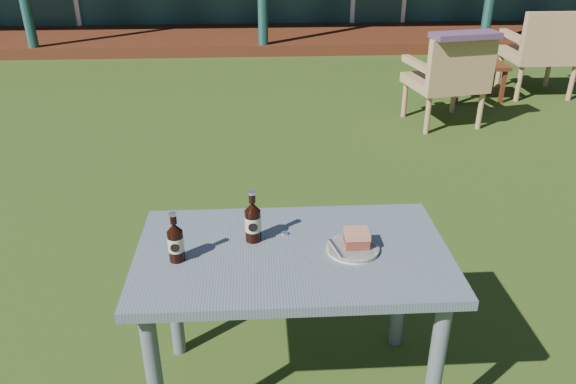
{
  "coord_description": "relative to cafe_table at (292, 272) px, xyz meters",
  "views": [
    {
      "loc": [
        -0.12,
        -3.42,
        1.88
      ],
      "look_at": [
        0.0,
        -1.3,
        0.82
      ],
      "focal_mm": 35.0,
      "sensor_mm": 36.0,
      "label": 1
    }
  ],
  "objects": [
    {
      "name": "plate",
      "position": [
        0.23,
        -0.01,
        0.11
      ],
      "size": [
        0.2,
        0.2,
        0.01
      ],
      "color": "silver",
      "rests_on": "cafe_table"
    },
    {
      "name": "bottle_cap",
      "position": [
        -0.02,
        0.12,
        0.11
      ],
      "size": [
        0.03,
        0.03,
        0.01
      ],
      "primitive_type": "cylinder",
      "color": "silver",
      "rests_on": "cafe_table"
    },
    {
      "name": "fork",
      "position": [
        0.16,
        -0.02,
        0.12
      ],
      "size": [
        0.04,
        0.14,
        0.0
      ],
      "primitive_type": "cube",
      "rotation": [
        0.0,
        0.0,
        0.23
      ],
      "color": "silver",
      "rests_on": "plate"
    },
    {
      "name": "armchair_left",
      "position": [
        1.71,
        3.31,
        -0.13
      ],
      "size": [
        0.75,
        0.72,
        0.88
      ],
      "color": "tan",
      "rests_on": "ground"
    },
    {
      "name": "floral_throw",
      "position": [
        1.74,
        3.14,
        0.28
      ],
      "size": [
        0.65,
        0.34,
        0.05
      ],
      "primitive_type": "cube",
      "rotation": [
        0.0,
        0.0,
        3.33
      ],
      "color": "#58385C",
      "rests_on": "armchair_left"
    },
    {
      "name": "cafe_table",
      "position": [
        0.0,
        0.0,
        0.0
      ],
      "size": [
        1.2,
        0.7,
        0.72
      ],
      "color": "slate",
      "rests_on": "ground"
    },
    {
      "name": "ground",
      "position": [
        0.0,
        1.6,
        -0.62
      ],
      "size": [
        80.0,
        80.0,
        0.0
      ],
      "primitive_type": "plane",
      "color": "#334916"
    },
    {
      "name": "armchair_right",
      "position": [
        3.05,
        4.22,
        -0.08
      ],
      "size": [
        0.71,
        0.66,
        0.95
      ],
      "color": "tan",
      "rests_on": "ground"
    },
    {
      "name": "side_table",
      "position": [
        2.3,
        4.13,
        -0.28
      ],
      "size": [
        0.6,
        0.4,
        0.4
      ],
      "color": "#4F2313",
      "rests_on": "ground"
    },
    {
      "name": "cola_bottle_far",
      "position": [
        -0.43,
        -0.04,
        0.18
      ],
      "size": [
        0.06,
        0.06,
        0.2
      ],
      "color": "black",
      "rests_on": "cafe_table"
    },
    {
      "name": "cola_bottle_near",
      "position": [
        -0.15,
        0.08,
        0.19
      ],
      "size": [
        0.06,
        0.07,
        0.21
      ],
      "color": "black",
      "rests_on": "cafe_table"
    },
    {
      "name": "cake_slice",
      "position": [
        0.25,
        0.0,
        0.15
      ],
      "size": [
        0.09,
        0.09,
        0.06
      ],
      "color": "maroon",
      "rests_on": "plate"
    }
  ]
}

